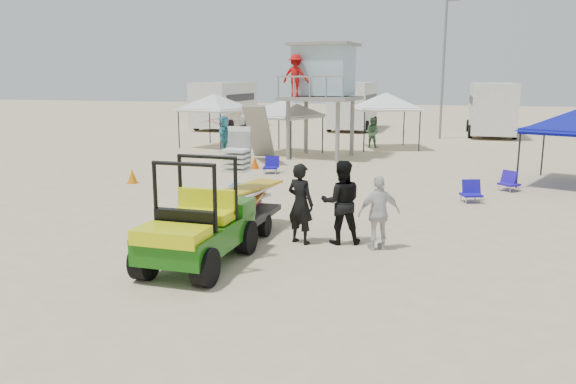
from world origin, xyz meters
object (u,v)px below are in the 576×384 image
(utility_cart, at_px, (195,218))
(lifeguard_tower, at_px, (320,75))
(man_left, at_px, (300,204))
(surf_trailer, at_px, (240,197))

(utility_cart, distance_m, lifeguard_tower, 15.75)
(man_left, height_order, lifeguard_tower, lifeguard_tower)
(utility_cart, xyz_separation_m, lifeguard_tower, (-1.15, 15.46, 2.74))
(utility_cart, height_order, surf_trailer, surf_trailer)
(utility_cart, xyz_separation_m, surf_trailer, (0.01, 2.34, -0.07))
(surf_trailer, bearing_deg, utility_cart, -90.17)
(lifeguard_tower, bearing_deg, surf_trailer, -84.97)
(utility_cart, bearing_deg, lifeguard_tower, 94.25)
(lifeguard_tower, bearing_deg, utility_cart, -85.75)
(surf_trailer, relative_size, man_left, 1.40)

